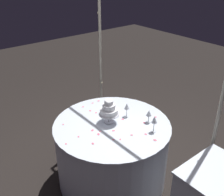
{
  "coord_description": "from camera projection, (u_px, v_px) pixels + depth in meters",
  "views": [
    {
      "loc": [
        1.91,
        -1.54,
        2.37
      ],
      "look_at": [
        0.0,
        0.0,
        1.09
      ],
      "focal_mm": 43.25,
      "sensor_mm": 36.0,
      "label": 1
    }
  ],
  "objects": [
    {
      "name": "rose_petal_9",
      "position": [
        93.0,
        143.0,
        2.61
      ],
      "size": [
        0.04,
        0.03,
        0.0
      ],
      "primitive_type": "ellipsoid",
      "rotation": [
        0.0,
        0.0,
        2.9
      ],
      "color": "#EA6B84",
      "rests_on": "main_table"
    },
    {
      "name": "rose_petal_17",
      "position": [
        144.0,
        123.0,
        2.94
      ],
      "size": [
        0.04,
        0.03,
        0.0
      ],
      "primitive_type": "ellipsoid",
      "rotation": [
        0.0,
        0.0,
        0.24
      ],
      "color": "#EA6B84",
      "rests_on": "main_table"
    },
    {
      "name": "rose_petal_2",
      "position": [
        63.0,
        124.0,
        2.91
      ],
      "size": [
        0.03,
        0.02,
        0.0
      ],
      "primitive_type": "ellipsoid",
      "rotation": [
        0.0,
        0.0,
        6.12
      ],
      "color": "#EA6B84",
      "rests_on": "main_table"
    },
    {
      "name": "rose_petal_4",
      "position": [
        93.0,
        103.0,
        3.33
      ],
      "size": [
        0.02,
        0.03,
        0.0
      ],
      "primitive_type": "ellipsoid",
      "rotation": [
        0.0,
        0.0,
        1.54
      ],
      "color": "#EA6B84",
      "rests_on": "main_table"
    },
    {
      "name": "rose_petal_7",
      "position": [
        132.0,
        135.0,
        2.73
      ],
      "size": [
        0.03,
        0.03,
        0.0
      ],
      "primitive_type": "ellipsoid",
      "rotation": [
        0.0,
        0.0,
        3.99
      ],
      "color": "#EA6B84",
      "rests_on": "main_table"
    },
    {
      "name": "rose_petal_14",
      "position": [
        90.0,
        111.0,
        3.17
      ],
      "size": [
        0.04,
        0.03,
        0.0
      ],
      "primitive_type": "ellipsoid",
      "rotation": [
        0.0,
        0.0,
        3.3
      ],
      "color": "#EA6B84",
      "rests_on": "main_table"
    },
    {
      "name": "wine_glass_2",
      "position": [
        149.0,
        114.0,
        2.9
      ],
      "size": [
        0.06,
        0.06,
        0.15
      ],
      "color": "silver",
      "rests_on": "main_table"
    },
    {
      "name": "rose_petal_0",
      "position": [
        146.0,
        134.0,
        2.75
      ],
      "size": [
        0.04,
        0.03,
        0.0
      ],
      "primitive_type": "ellipsoid",
      "rotation": [
        0.0,
        0.0,
        0.25
      ],
      "color": "#EA6B84",
      "rests_on": "main_table"
    },
    {
      "name": "rose_petal_6",
      "position": [
        113.0,
        140.0,
        2.66
      ],
      "size": [
        0.03,
        0.03,
        0.0
      ],
      "primitive_type": "ellipsoid",
      "rotation": [
        0.0,
        0.0,
        0.62
      ],
      "color": "#EA6B84",
      "rests_on": "main_table"
    },
    {
      "name": "rose_petal_5",
      "position": [
        155.0,
        117.0,
        3.04
      ],
      "size": [
        0.04,
        0.04,
        0.0
      ],
      "primitive_type": "ellipsoid",
      "rotation": [
        0.0,
        0.0,
        0.97
      ],
      "color": "#EA6B84",
      "rests_on": "main_table"
    },
    {
      "name": "rose_petal_18",
      "position": [
        98.0,
        101.0,
        3.38
      ],
      "size": [
        0.04,
        0.04,
        0.0
      ],
      "primitive_type": "ellipsoid",
      "rotation": [
        0.0,
        0.0,
        1.13
      ],
      "color": "#EA6B84",
      "rests_on": "main_table"
    },
    {
      "name": "rose_petal_8",
      "position": [
        93.0,
        130.0,
        2.81
      ],
      "size": [
        0.04,
        0.05,
        0.0
      ],
      "primitive_type": "ellipsoid",
      "rotation": [
        0.0,
        0.0,
        5.39
      ],
      "color": "#EA6B84",
      "rests_on": "main_table"
    },
    {
      "name": "rose_petal_15",
      "position": [
        66.0,
        144.0,
        2.6
      ],
      "size": [
        0.03,
        0.02,
        0.0
      ],
      "primitive_type": "ellipsoid",
      "rotation": [
        0.0,
        0.0,
        5.97
      ],
      "color": "#EA6B84",
      "rests_on": "main_table"
    },
    {
      "name": "rose_petal_13",
      "position": [
        120.0,
        139.0,
        2.67
      ],
      "size": [
        0.03,
        0.03,
        0.0
      ],
      "primitive_type": "ellipsoid",
      "rotation": [
        0.0,
        0.0,
        5.42
      ],
      "color": "#EA6B84",
      "rests_on": "main_table"
    },
    {
      "name": "rose_petal_11",
      "position": [
        96.0,
        113.0,
        3.12
      ],
      "size": [
        0.03,
        0.03,
        0.0
      ],
      "primitive_type": "ellipsoid",
      "rotation": [
        0.0,
        0.0,
        1.79
      ],
      "color": "#EA6B84",
      "rests_on": "main_table"
    },
    {
      "name": "wine_glass_1",
      "position": [
        154.0,
        120.0,
        2.73
      ],
      "size": [
        0.06,
        0.06,
        0.18
      ],
      "color": "silver",
      "rests_on": "main_table"
    },
    {
      "name": "rose_petal_12",
      "position": [
        83.0,
        107.0,
        3.25
      ],
      "size": [
        0.03,
        0.04,
        0.0
      ],
      "primitive_type": "ellipsoid",
      "rotation": [
        0.0,
        0.0,
        4.45
      ],
      "color": "#EA6B84",
      "rests_on": "main_table"
    },
    {
      "name": "rose_petal_10",
      "position": [
        100.0,
        131.0,
        2.79
      ],
      "size": [
        0.03,
        0.03,
        0.0
      ],
      "primitive_type": "ellipsoid",
      "rotation": [
        0.0,
        0.0,
        0.77
      ],
      "color": "#EA6B84",
      "rests_on": "main_table"
    },
    {
      "name": "ground_plane",
      "position": [
        112.0,
        177.0,
        3.27
      ],
      "size": [
        12.0,
        12.0,
        0.0
      ],
      "primitive_type": "plane",
      "color": "black"
    },
    {
      "name": "rose_petal_19",
      "position": [
        79.0,
        137.0,
        2.71
      ],
      "size": [
        0.03,
        0.03,
        0.0
      ],
      "primitive_type": "ellipsoid",
      "rotation": [
        0.0,
        0.0,
        2.58
      ],
      "color": "#EA6B84",
      "rests_on": "main_table"
    },
    {
      "name": "main_table",
      "position": [
        112.0,
        152.0,
        3.09
      ],
      "size": [
        1.28,
        1.28,
        0.77
      ],
      "color": "silver",
      "rests_on": "ground"
    },
    {
      "name": "rose_petal_20",
      "position": [
        98.0,
        134.0,
        2.75
      ],
      "size": [
        0.04,
        0.04,
        0.0
      ],
      "primitive_type": "ellipsoid",
      "rotation": [
        0.0,
        0.0,
        2.76
      ],
      "color": "#EA6B84",
      "rests_on": "main_table"
    },
    {
      "name": "decorative_arch",
      "position": [
        150.0,
        47.0,
        2.85
      ],
      "size": [
        1.83,
        0.06,
        2.41
      ],
      "color": "#B7B29E",
      "rests_on": "ground"
    },
    {
      "name": "wine_glass_0",
      "position": [
        127.0,
        107.0,
        3.01
      ],
      "size": [
        0.06,
        0.06,
        0.16
      ],
      "color": "silver",
      "rests_on": "main_table"
    },
    {
      "name": "rose_petal_16",
      "position": [
        123.0,
        119.0,
        3.0
      ],
      "size": [
        0.04,
        0.04,
        0.0
      ],
      "primitive_type": "ellipsoid",
      "rotation": [
        0.0,
        0.0,
        3.7
      ],
      "color": "#EA6B84",
      "rests_on": "main_table"
    },
    {
      "name": "rose_petal_3",
      "position": [
        113.0,
        131.0,
        2.8
      ],
      "size": [
        0.04,
        0.04,
        0.0
      ],
      "primitive_type": "ellipsoid",
      "rotation": [
        0.0,
        0.0,
        0.85
      ],
      "color": "#EA6B84",
      "rests_on": "main_table"
    },
    {
      "name": "tiered_cake",
      "position": [
        109.0,
        110.0,
        2.88
      ],
      "size": [
        0.22,
        0.22,
        0.27
      ],
      "color": "silver",
      "rests_on": "main_table"
    },
    {
      "name": "rose_petal_1",
      "position": [
        155.0,
        140.0,
        2.66
      ],
      "size": [
        0.04,
        0.03,
        0.0
      ],
      "primitive_type": "ellipsoid",
      "rotation": [
        0.0,
        0.0,
        0.18
      ],
      "color": "#EA6B84",
      "rests_on": "main_table"
    }
  ]
}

